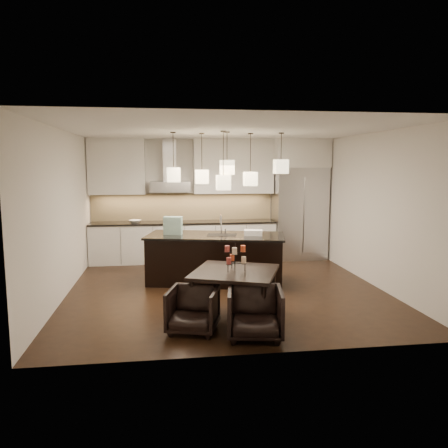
{
  "coord_description": "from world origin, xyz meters",
  "views": [
    {
      "loc": [
        -1.08,
        -7.53,
        2.2
      ],
      "look_at": [
        0.0,
        0.2,
        1.15
      ],
      "focal_mm": 35.0,
      "sensor_mm": 36.0,
      "label": 1
    }
  ],
  "objects": [
    {
      "name": "food_container",
      "position": [
        0.57,
        0.34,
        0.96
      ],
      "size": [
        0.38,
        0.31,
        0.1
      ],
      "primitive_type": "cube",
      "rotation": [
        0.0,
        0.0,
        -0.23
      ],
      "color": "silver",
      "rests_on": "island_top"
    },
    {
      "name": "wall_front",
      "position": [
        0.0,
        -2.76,
        1.4
      ],
      "size": [
        5.5,
        0.02,
        2.8
      ],
      "primitive_type": "cube",
      "color": "silver",
      "rests_on": "ground"
    },
    {
      "name": "island_top",
      "position": [
        -0.12,
        0.49,
        0.89
      ],
      "size": [
        2.73,
        1.63,
        0.04
      ],
      "primitive_type": "cube",
      "rotation": [
        0.0,
        0.0,
        -0.23
      ],
      "color": "black",
      "rests_on": "island_body"
    },
    {
      "name": "hood_canopy",
      "position": [
        -0.93,
        2.48,
        1.72
      ],
      "size": [
        0.9,
        0.52,
        0.24
      ],
      "primitive_type": "cube",
      "color": "#B7B7BA",
      "rests_on": "wall_back"
    },
    {
      "name": "island_body",
      "position": [
        -0.12,
        0.49,
        0.44
      ],
      "size": [
        2.63,
        1.53,
        0.87
      ],
      "primitive_type": "cube",
      "rotation": [
        0.0,
        0.0,
        -0.23
      ],
      "color": "black",
      "rests_on": "floor"
    },
    {
      "name": "refrigerator",
      "position": [
        2.1,
        2.38,
        1.07
      ],
      "size": [
        1.2,
        0.72,
        2.15
      ],
      "primitive_type": "cube",
      "color": "#B7B7BA",
      "rests_on": "floor"
    },
    {
      "name": "pendant_c",
      "position": [
        0.07,
        0.32,
        2.16
      ],
      "size": [
        0.24,
        0.24,
        0.26
      ],
      "primitive_type": "cube",
      "color": "beige",
      "rests_on": "ceiling"
    },
    {
      "name": "pendant_d",
      "position": [
        0.57,
        0.64,
        1.95
      ],
      "size": [
        0.24,
        0.24,
        0.26
      ],
      "primitive_type": "cube",
      "color": "beige",
      "rests_on": "ceiling"
    },
    {
      "name": "pendant_b",
      "position": [
        -0.35,
        0.73,
        1.99
      ],
      "size": [
        0.24,
        0.24,
        0.26
      ],
      "primitive_type": "cube",
      "color": "beige",
      "rests_on": "ceiling"
    },
    {
      "name": "armchair_right",
      "position": [
        0.06,
        -2.24,
        0.33
      ],
      "size": [
        0.81,
        0.82,
        0.65
      ],
      "primitive_type": "imported",
      "rotation": [
        0.0,
        0.0,
        -0.17
      ],
      "color": "black",
      "rests_on": "floor"
    },
    {
      "name": "wall_left",
      "position": [
        -2.76,
        0.0,
        1.4
      ],
      "size": [
        0.02,
        5.5,
        2.8
      ],
      "primitive_type": "cube",
      "color": "silver",
      "rests_on": "ground"
    },
    {
      "name": "candle_b",
      "position": [
        -0.09,
        -1.32,
        0.86
      ],
      "size": [
        0.09,
        0.09,
        0.09
      ],
      "primitive_type": "cylinder",
      "rotation": [
        0.0,
        0.0,
        -0.38
      ],
      "color": "#DB4B24",
      "rests_on": "candelabra"
    },
    {
      "name": "hood_chimney",
      "position": [
        -0.93,
        2.59,
        2.32
      ],
      "size": [
        0.3,
        0.28,
        0.96
      ],
      "primitive_type": "cube",
      "color": "#B7B7BA",
      "rests_on": "hood_canopy"
    },
    {
      "name": "candle_f",
      "position": [
        -0.1,
        -1.57,
        1.0
      ],
      "size": [
        0.09,
        0.09,
        0.09
      ],
      "primitive_type": "cylinder",
      "rotation": [
        0.0,
        0.0,
        -0.38
      ],
      "color": "beige",
      "rests_on": "candelabra"
    },
    {
      "name": "upper_cab_right",
      "position": [
        0.55,
        2.57,
        2.17
      ],
      "size": [
        1.85,
        0.35,
        1.25
      ],
      "primitive_type": "cube",
      "color": "silver",
      "rests_on": "wall_back"
    },
    {
      "name": "backsplash",
      "position": [
        -0.62,
        2.73,
        1.24
      ],
      "size": [
        4.21,
        0.02,
        0.63
      ],
      "primitive_type": "cube",
      "color": "beige",
      "rests_on": "countertop"
    },
    {
      "name": "candle_a",
      "position": [
        0.05,
        -1.5,
        0.86
      ],
      "size": [
        0.09,
        0.09,
        0.09
      ],
      "primitive_type": "cylinder",
      "rotation": [
        0.0,
        0.0,
        -0.38
      ],
      "color": "beige",
      "rests_on": "candelabra"
    },
    {
      "name": "candle_c",
      "position": [
        -0.17,
        -1.53,
        0.86
      ],
      "size": [
        0.09,
        0.09,
        0.09
      ],
      "primitive_type": "cylinder",
      "rotation": [
        0.0,
        0.0,
        -0.38
      ],
      "color": "#9B3531",
      "rests_on": "candelabra"
    },
    {
      "name": "candle_d",
      "position": [
        0.06,
        -1.41,
        1.0
      ],
      "size": [
        0.09,
        0.09,
        0.09
      ],
      "primitive_type": "cylinder",
      "rotation": [
        0.0,
        0.0,
        -0.38
      ],
      "color": "#DB4B24",
      "rests_on": "candelabra"
    },
    {
      "name": "upper_cab_left",
      "position": [
        -2.1,
        2.57,
        2.17
      ],
      "size": [
        1.25,
        0.35,
        1.25
      ],
      "primitive_type": "cube",
      "color": "silver",
      "rests_on": "wall_back"
    },
    {
      "name": "tote_bag",
      "position": [
        -0.91,
        0.64,
        1.08
      ],
      "size": [
        0.37,
        0.25,
        0.34
      ],
      "primitive_type": "cube",
      "rotation": [
        0.0,
        0.0,
        -0.23
      ],
      "color": "#21634C",
      "rests_on": "island_top"
    },
    {
      "name": "floor",
      "position": [
        0.0,
        0.0,
        -0.01
      ],
      "size": [
        5.5,
        5.5,
        0.02
      ],
      "primitive_type": "cube",
      "color": "black",
      "rests_on": "ground"
    },
    {
      "name": "armchair_left",
      "position": [
        -0.71,
        -1.94,
        0.3
      ],
      "size": [
        0.79,
        0.81,
        0.59
      ],
      "primitive_type": "imported",
      "rotation": [
        0.0,
        0.0,
        -0.29
      ],
      "color": "black",
      "rests_on": "floor"
    },
    {
      "name": "wall_right",
      "position": [
        2.76,
        0.0,
        1.4
      ],
      "size": [
        0.02,
        5.5,
        2.8
      ],
      "primitive_type": "cube",
      "color": "silver",
      "rests_on": "ground"
    },
    {
      "name": "candelabra",
      "position": [
        -0.07,
        -1.45,
        0.89
      ],
      "size": [
        0.43,
        0.43,
        0.41
      ],
      "primitive_type": null,
      "rotation": [
        0.0,
        0.0,
        -0.38
      ],
      "color": "black",
      "rests_on": "dining_table"
    },
    {
      "name": "dining_table",
      "position": [
        -0.07,
        -1.45,
        0.35
      ],
      "size": [
        1.5,
        1.5,
        0.69
      ],
      "primitive_type": null,
      "rotation": [
        0.0,
        0.0,
        -0.38
      ],
      "color": "black",
      "rests_on": "floor"
    },
    {
      "name": "fridge_panel",
      "position": [
        2.1,
        2.38,
        2.47
      ],
      "size": [
        1.26,
        0.72,
        0.65
      ],
      "primitive_type": "cube",
      "color": "silver",
      "rests_on": "refrigerator"
    },
    {
      "name": "pendant_a",
      "position": [
        -0.88,
        0.53,
        2.03
      ],
      "size": [
        0.24,
        0.24,
        0.26
      ],
      "primitive_type": "cube",
      "color": "beige",
      "rests_on": "ceiling"
    },
    {
      "name": "wall_back",
      "position": [
        0.0,
        2.76,
        1.4
      ],
      "size": [
        5.5,
        0.02,
        2.8
      ],
      "primitive_type": "cube",
      "color": "silver",
      "rests_on": "ground"
    },
    {
      "name": "pendant_e",
      "position": [
        1.1,
        0.44,
        2.18
      ],
      "size": [
        0.24,
        0.24,
        0.26
      ],
      "primitive_type": "cube",
      "color": "beige",
      "rests_on": "ceiling"
    },
    {
      "name": "pendant_f",
      "position": [
        -0.02,
        0.17,
        1.9
      ],
      "size": [
        0.24,
        0.24,
        0.26
      ],
      "primitive_type": "cube",
      "color": "beige",
      "rests_on": "ceiling"
    },
    {
      "name": "candle_e",
      "position": [
        -0.17,
        -1.39,
        1.0
      ],
      "size": [
        0.09,
        0.09,
        0.09
      ],
      "primitive_type": "cylinder",
      "rotation": [
        0.0,
        0.0,
        -0.38
      ],
      "color": "#9B3531",
      "rests_on": "candelabra"
    },
    {
      "name": "ceiling",
      "position": [
        0.0,
        0.0,
        2.81
      ],
      "size": [
        5.5,
        5.5,
        0.02
      ],
      "primitive_type": "cube",
      "color": "white",
      "rests_on": "wall_back"
    },
    {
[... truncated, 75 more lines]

